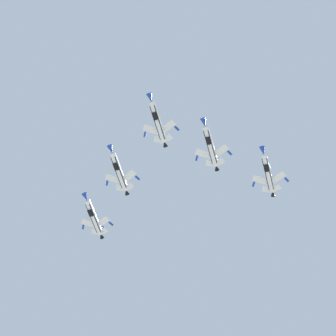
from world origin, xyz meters
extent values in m
cylinder|color=white|center=(-15.35, 41.17, 133.70)|extent=(2.67, 12.10, 1.70)
cube|color=black|center=(-15.45, 41.16, 133.24)|extent=(2.31, 10.17, 0.71)
cone|color=#1938A8|center=(-14.76, 34.04, 133.70)|extent=(1.75, 2.52, 1.56)
cone|color=black|center=(-15.89, 47.90, 133.70)|extent=(1.49, 1.71, 1.36)
ellipsoid|color=#192333|center=(-14.99, 38.55, 134.32)|extent=(1.57, 3.30, 1.32)
cube|color=black|center=(-15.35, 39.00, 132.91)|extent=(1.43, 2.29, 1.06)
cube|color=white|center=(-12.97, 43.08, 133.04)|extent=(4.55, 3.38, 1.12)
cube|color=#1938A8|center=(-11.02, 44.36, 132.58)|extent=(1.18, 1.70, 0.36)
cube|color=white|center=(-18.04, 42.67, 134.19)|extent=(4.51, 3.83, 1.12)
cube|color=#1938A8|center=(-20.17, 43.62, 134.65)|extent=(1.37, 1.67, 0.36)
cube|color=white|center=(-14.28, 46.37, 133.36)|extent=(2.59, 2.27, 0.64)
cube|color=white|center=(-17.24, 46.13, 134.03)|extent=(2.71, 2.50, 0.64)
cube|color=#1938A8|center=(-15.34, 45.98, 135.46)|extent=(0.98, 2.65, 2.58)
cylinder|color=white|center=(-4.03, 52.02, 131.12)|extent=(2.67, 12.10, 1.70)
cube|color=black|center=(-4.14, 52.01, 130.67)|extent=(2.31, 10.17, 0.73)
cone|color=#1938A8|center=(-3.45, 44.90, 131.12)|extent=(1.75, 2.52, 1.56)
cone|color=black|center=(-4.58, 58.75, 131.12)|extent=(1.49, 1.71, 1.36)
ellipsoid|color=#192333|center=(-3.66, 49.40, 131.74)|extent=(1.58, 3.30, 1.33)
cube|color=black|center=(-4.04, 49.85, 130.34)|extent=(1.44, 2.30, 1.08)
cube|color=white|center=(-1.66, 53.94, 130.43)|extent=(4.54, 3.38, 1.18)
cube|color=#1938A8|center=(0.28, 55.22, 129.93)|extent=(1.18, 1.70, 0.37)
cube|color=white|center=(-6.72, 53.52, 131.66)|extent=(4.50, 3.83, 1.18)
cube|color=#1938A8|center=(-8.84, 54.47, 132.15)|extent=(1.37, 1.67, 0.37)
cube|color=white|center=(-2.97, 57.23, 130.76)|extent=(2.58, 2.27, 0.67)
cube|color=white|center=(-5.92, 56.98, 131.48)|extent=(2.71, 2.50, 0.67)
cube|color=#1938A8|center=(-3.99, 56.84, 132.88)|extent=(1.02, 2.66, 2.57)
cylinder|color=white|center=(-30.82, 50.70, 132.33)|extent=(2.67, 12.10, 1.70)
cube|color=black|center=(-30.91, 50.69, 131.88)|extent=(2.31, 10.17, 0.68)
cone|color=#1938A8|center=(-30.24, 43.57, 132.33)|extent=(1.75, 2.52, 1.56)
cone|color=black|center=(-31.37, 57.42, 132.33)|extent=(1.49, 1.71, 1.36)
ellipsoid|color=#192333|center=(-30.47, 48.08, 132.96)|extent=(1.55, 3.29, 1.30)
cube|color=black|center=(-30.80, 48.53, 131.54)|extent=(1.42, 2.29, 1.04)
cube|color=white|center=(-28.42, 52.61, 131.73)|extent=(4.57, 3.39, 1.04)
cube|color=#1938A8|center=(-26.47, 53.89, 131.31)|extent=(1.18, 1.70, 0.35)
cube|color=white|center=(-33.52, 52.20, 132.78)|extent=(4.52, 3.84, 1.04)
cube|color=#1938A8|center=(-35.66, 53.14, 133.20)|extent=(1.36, 1.67, 0.35)
cube|color=white|center=(-29.74, 55.90, 132.03)|extent=(2.59, 2.27, 0.60)
cube|color=white|center=(-32.72, 55.66, 132.64)|extent=(2.72, 2.50, 0.60)
cube|color=#1938A8|center=(-30.84, 55.51, 134.11)|extent=(0.93, 2.65, 2.59)
cylinder|color=white|center=(8.43, 65.92, 131.94)|extent=(2.67, 12.10, 1.70)
cube|color=black|center=(8.32, 65.91, 131.49)|extent=(2.31, 10.17, 0.72)
cone|color=#1938A8|center=(9.01, 58.80, 131.94)|extent=(1.75, 2.52, 1.56)
cone|color=black|center=(7.88, 72.65, 131.94)|extent=(1.49, 1.71, 1.36)
ellipsoid|color=#192333|center=(8.80, 63.30, 132.56)|extent=(1.58, 3.30, 1.33)
cube|color=black|center=(8.42, 63.75, 131.16)|extent=(1.44, 2.30, 1.07)
cube|color=white|center=(10.80, 67.84, 131.26)|extent=(4.55, 3.38, 1.17)
cube|color=#1938A8|center=(12.75, 69.12, 130.77)|extent=(1.18, 1.70, 0.36)
cube|color=white|center=(5.74, 67.42, 132.47)|extent=(4.50, 3.83, 1.17)
cube|color=#1938A8|center=(3.62, 68.37, 132.96)|extent=(1.37, 1.67, 0.36)
cube|color=white|center=(9.50, 71.13, 131.59)|extent=(2.58, 2.27, 0.67)
cube|color=white|center=(6.54, 70.88, 132.30)|extent=(2.71, 2.50, 0.67)
cube|color=#1938A8|center=(8.46, 70.74, 133.71)|extent=(1.01, 2.66, 2.58)
cylinder|color=white|center=(-44.20, 62.51, 133.85)|extent=(2.67, 12.10, 1.70)
cube|color=black|center=(-44.31, 62.50, 133.40)|extent=(2.31, 10.17, 0.74)
cone|color=#1938A8|center=(-43.62, 55.39, 133.85)|extent=(1.75, 2.52, 1.56)
cone|color=black|center=(-44.75, 69.24, 133.85)|extent=(1.49, 1.71, 1.36)
ellipsoid|color=#192333|center=(-43.83, 59.89, 134.47)|extent=(1.59, 3.30, 1.34)
cube|color=black|center=(-44.22, 60.34, 133.07)|extent=(1.45, 2.30, 1.08)
cube|color=white|center=(-41.84, 64.43, 133.13)|extent=(4.54, 3.38, 1.22)
cube|color=#1938A8|center=(-39.90, 65.71, 132.61)|extent=(1.18, 1.70, 0.37)
cube|color=white|center=(-46.88, 64.02, 134.41)|extent=(4.49, 3.82, 1.22)
cube|color=#1938A8|center=(-49.00, 64.96, 134.92)|extent=(1.37, 1.67, 0.37)
cube|color=white|center=(-43.14, 67.72, 133.47)|extent=(2.58, 2.27, 0.69)
cube|color=white|center=(-46.09, 67.48, 134.22)|extent=(2.70, 2.49, 0.69)
cube|color=#1938A8|center=(-44.15, 67.33, 135.60)|extent=(1.04, 2.66, 2.57)
camera|label=1|loc=(4.22, -2.44, 1.61)|focal=54.80mm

